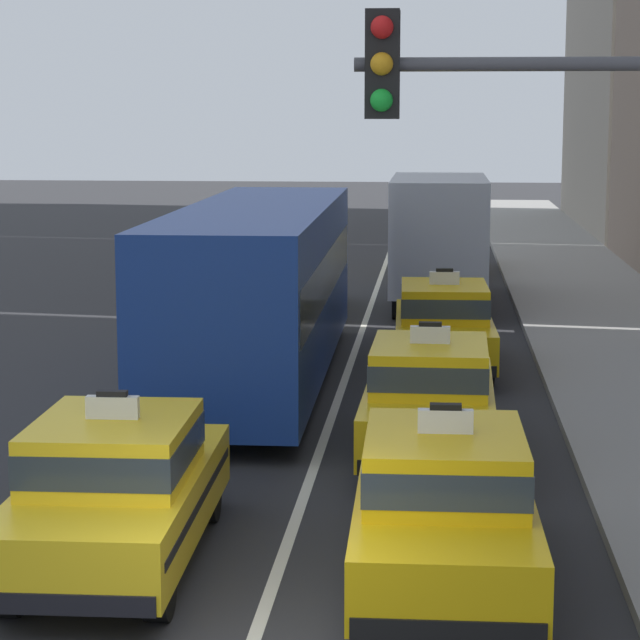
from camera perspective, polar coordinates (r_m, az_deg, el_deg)
lane_stripe_left_right at (r=30.66m, az=2.06°, el=0.07°), size 0.14×80.00×0.01m
sidewalk_curb at (r=25.98m, az=13.87°, el=-1.70°), size 4.00×90.00×0.15m
taxi_left_nearest at (r=14.15m, az=-8.98°, el=-7.30°), size 1.91×4.60×1.96m
bus_left_second at (r=23.12m, az=-2.70°, el=1.62°), size 2.63×11.22×3.22m
taxi_left_third at (r=31.77m, az=-1.06°, el=1.99°), size 1.87×4.58×1.96m
taxi_right_nearest at (r=13.45m, az=5.50°, el=-8.10°), size 1.88×4.58×1.96m
taxi_right_second at (r=18.39m, az=4.86°, el=-3.37°), size 1.89×4.59×1.96m
taxi_right_third at (r=24.53m, az=5.49°, el=-0.20°), size 1.93×4.60×1.96m
box_truck_right_fourth at (r=32.74m, az=5.27°, el=3.76°), size 2.32×6.97×3.27m
taxi_right_fifth at (r=39.73m, az=5.30°, el=3.41°), size 1.90×4.59×1.96m
traffic_light_pole at (r=9.40m, az=12.74°, el=2.58°), size 2.87×0.33×5.58m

